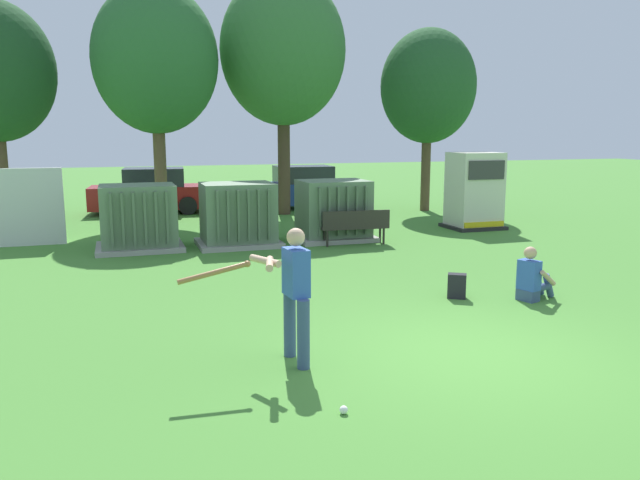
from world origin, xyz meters
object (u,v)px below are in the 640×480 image
Objects in this scene: transformer_west at (139,218)px; transformer_mid_east at (333,211)px; seated_spectator at (532,279)px; transformer_mid_west at (238,215)px; park_bench at (355,225)px; parked_car_left_of_center at (300,189)px; sports_ball at (344,410)px; backpack at (457,286)px; generator_enclosure at (474,191)px; batter at (292,289)px; parked_car_leftmost at (151,192)px.

transformer_mid_east is (5.09, -0.14, 0.00)m from transformer_west.
transformer_mid_east is at bearing 100.34° from seated_spectator.
transformer_mid_east is at bearing 1.34° from transformer_mid_west.
transformer_mid_east reaches higher than park_bench.
transformer_mid_west and parked_car_left_of_center have the same top height.
sports_ball is (-3.69, -9.13, -0.49)m from park_bench.
transformer_mid_west is at bearing 113.11° from backpack.
generator_enclosure reaches higher than transformer_mid_west.
batter is 3.95× the size of backpack.
generator_enclosure reaches higher than batter.
park_bench is 20.24× the size of sports_ball.
parked_car_left_of_center is (0.90, 8.10, 0.22)m from park_bench.
sports_ball is 17.59m from parked_car_leftmost.
generator_enclosure reaches higher than seated_spectator.
seated_spectator is at bearing 34.20° from sports_ball.
generator_enclosure is at bearing 47.73° from batter.
transformer_west is 1.00× the size of transformer_mid_west.
parked_car_left_of_center is at bearing 62.20° from transformer_mid_west.
transformer_mid_west and parked_car_leftmost have the same top height.
transformer_west is 0.49× the size of parked_car_left_of_center.
park_bench is 0.42× the size of parked_car_leftmost.
generator_enclosure is 5.23× the size of backpack.
park_bench is 1.89× the size of seated_spectator.
parked_car_leftmost is (-1.75, 7.50, -0.04)m from transformer_mid_west.
batter is 1.84m from sports_ball.
generator_enclosure reaches higher than transformer_west.
backpack is at bearing -66.89° from transformer_mid_west.
backpack is (3.62, 2.12, -0.76)m from batter.
generator_enclosure is 13.51m from sports_ball.
transformer_mid_west is 4.77× the size of backpack.
transformer_mid_east is 0.91× the size of generator_enclosure.
transformer_mid_west is at bearing 83.84° from batter.
seated_spectator is (4.69, 3.19, 0.33)m from sports_ball.
sports_ball is (-3.43, -10.11, -0.74)m from transformer_mid_east.
batter is at bearing -132.27° from generator_enclosure.
transformer_west is at bearing 128.29° from backpack.
park_bench is at bearing -61.15° from parked_car_leftmost.
park_bench is at bearing 99.60° from seated_spectator.
batter reaches higher than parked_car_leftmost.
sports_ball is 0.09× the size of seated_spectator.
sports_ball is (0.11, -1.59, -0.93)m from batter.
sports_ball is 5.10m from backpack.
sports_ball is (1.66, -10.25, -0.74)m from transformer_west.
batter is at bearing -96.16° from transformer_mid_west.
batter is 1.81× the size of seated_spectator.
sports_ball is 0.02× the size of parked_car_left_of_center.
transformer_mid_east is at bearing -172.89° from generator_enclosure.
batter reaches higher than transformer_mid_east.
parked_car_left_of_center is (3.78, 7.18, -0.04)m from transformer_mid_west.
parked_car_leftmost reaches higher than sports_ball.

